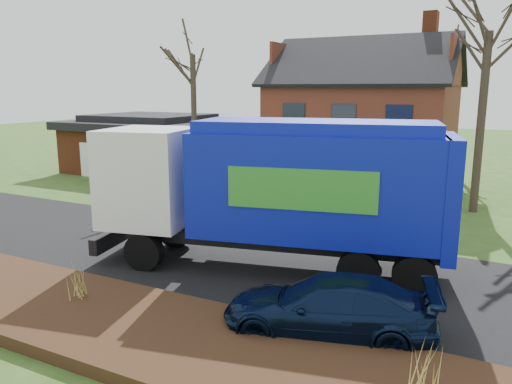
% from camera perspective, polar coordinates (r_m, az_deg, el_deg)
% --- Properties ---
extents(ground, '(120.00, 120.00, 0.00)m').
position_cam_1_polar(ground, '(16.99, -7.60, -6.80)').
color(ground, '#2F4C19').
rests_on(ground, ground).
extents(road, '(80.00, 7.00, 0.02)m').
position_cam_1_polar(road, '(16.99, -7.60, -6.77)').
color(road, black).
rests_on(road, ground).
extents(mulch_verge, '(80.00, 3.50, 0.30)m').
position_cam_1_polar(mulch_verge, '(13.24, -21.05, -12.34)').
color(mulch_verge, '#311D10').
rests_on(mulch_verge, ground).
extents(main_house, '(12.95, 8.95, 9.26)m').
position_cam_1_polar(main_house, '(28.22, 11.23, 8.82)').
color(main_house, beige).
rests_on(main_house, ground).
extents(ranch_house, '(9.80, 8.20, 3.70)m').
position_cam_1_polar(ranch_house, '(33.92, -11.95, 5.50)').
color(ranch_house, brown).
rests_on(ranch_house, ground).
extents(garbage_truck, '(10.83, 4.94, 4.49)m').
position_cam_1_polar(garbage_truck, '(14.70, 2.47, 0.81)').
color(garbage_truck, black).
rests_on(garbage_truck, ground).
extents(silver_sedan, '(4.43, 2.07, 1.40)m').
position_cam_1_polar(silver_sedan, '(21.93, -4.71, -0.58)').
color(silver_sedan, '#96999D').
rests_on(silver_sedan, ground).
extents(navy_wagon, '(4.98, 3.04, 1.35)m').
position_cam_1_polar(navy_wagon, '(11.33, 8.25, -12.91)').
color(navy_wagon, '#0B1732').
rests_on(navy_wagon, ground).
extents(tree_front_west, '(3.32, 3.32, 9.87)m').
position_cam_1_polar(tree_front_west, '(27.04, -7.33, 17.53)').
color(tree_front_west, '#3A3223').
rests_on(tree_front_west, ground).
extents(tree_back, '(3.33, 3.33, 10.56)m').
position_cam_1_polar(tree_back, '(36.18, 21.86, 16.40)').
color(tree_back, '#392B22').
rests_on(tree_back, ground).
extents(grass_clump_mid, '(0.33, 0.27, 0.92)m').
position_cam_1_polar(grass_clump_mid, '(13.23, -19.87, -9.41)').
color(grass_clump_mid, tan).
rests_on(grass_clump_mid, mulch_verge).
extents(grass_clump_east, '(0.35, 0.29, 0.87)m').
position_cam_1_polar(grass_clump_east, '(9.33, 18.82, -18.80)').
color(grass_clump_east, tan).
rests_on(grass_clump_east, mulch_verge).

